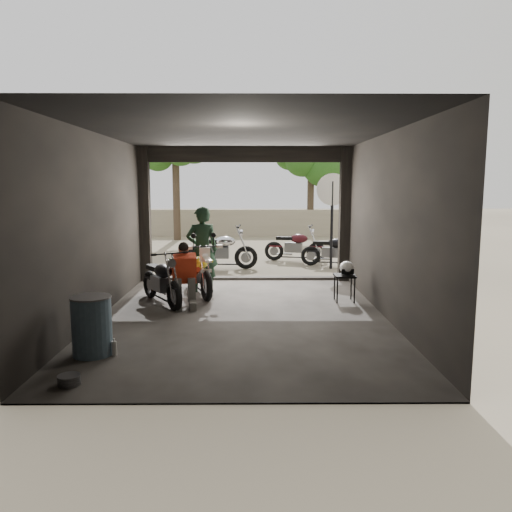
{
  "coord_description": "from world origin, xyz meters",
  "views": [
    {
      "loc": [
        0.18,
        -8.52,
        2.32
      ],
      "look_at": [
        0.24,
        0.6,
        1.01
      ],
      "focal_mm": 35.0,
      "sensor_mm": 36.0,
      "label": 1
    }
  ],
  "objects_px": {
    "outside_bike_a": "(220,247)",
    "outside_bike_c": "(333,248)",
    "mechanic": "(185,277)",
    "left_bike": "(161,277)",
    "outside_bike_b": "(295,243)",
    "sign_post": "(332,204)",
    "stool": "(345,278)",
    "main_bike": "(199,269)",
    "helmet": "(347,268)",
    "rider": "(202,250)",
    "oil_drum": "(92,327)"
  },
  "relations": [
    {
      "from": "outside_bike_c",
      "to": "sign_post",
      "type": "height_order",
      "value": "sign_post"
    },
    {
      "from": "outside_bike_b",
      "to": "outside_bike_c",
      "type": "distance_m",
      "value": 1.4
    },
    {
      "from": "main_bike",
      "to": "outside_bike_b",
      "type": "xyz_separation_m",
      "value": [
        2.44,
        4.69,
        -0.01
      ]
    },
    {
      "from": "main_bike",
      "to": "left_bike",
      "type": "distance_m",
      "value": 1.06
    },
    {
      "from": "stool",
      "to": "oil_drum",
      "type": "bearing_deg",
      "value": -142.14
    },
    {
      "from": "left_bike",
      "to": "outside_bike_b",
      "type": "bearing_deg",
      "value": 29.32
    },
    {
      "from": "outside_bike_a",
      "to": "outside_bike_b",
      "type": "distance_m",
      "value": 2.6
    },
    {
      "from": "helmet",
      "to": "stool",
      "type": "bearing_deg",
      "value": -146.79
    },
    {
      "from": "outside_bike_a",
      "to": "stool",
      "type": "height_order",
      "value": "outside_bike_a"
    },
    {
      "from": "outside_bike_a",
      "to": "rider",
      "type": "xyz_separation_m",
      "value": [
        -0.19,
        -3.02,
        0.32
      ]
    },
    {
      "from": "left_bike",
      "to": "mechanic",
      "type": "height_order",
      "value": "mechanic"
    },
    {
      "from": "left_bike",
      "to": "stool",
      "type": "height_order",
      "value": "left_bike"
    },
    {
      "from": "stool",
      "to": "sign_post",
      "type": "distance_m",
      "value": 4.2
    },
    {
      "from": "outside_bike_a",
      "to": "outside_bike_c",
      "type": "relative_size",
      "value": 1.14
    },
    {
      "from": "outside_bike_a",
      "to": "helmet",
      "type": "bearing_deg",
      "value": -142.81
    },
    {
      "from": "rider",
      "to": "mechanic",
      "type": "relative_size",
      "value": 1.56
    },
    {
      "from": "stool",
      "to": "rider",
      "type": "bearing_deg",
      "value": 161.65
    },
    {
      "from": "outside_bike_a",
      "to": "oil_drum",
      "type": "distance_m",
      "value": 7.21
    },
    {
      "from": "main_bike",
      "to": "left_bike",
      "type": "relative_size",
      "value": 1.06
    },
    {
      "from": "outside_bike_b",
      "to": "stool",
      "type": "relative_size",
      "value": 2.93
    },
    {
      "from": "outside_bike_a",
      "to": "outside_bike_b",
      "type": "height_order",
      "value": "outside_bike_a"
    },
    {
      "from": "main_bike",
      "to": "oil_drum",
      "type": "distance_m",
      "value": 3.95
    },
    {
      "from": "outside_bike_c",
      "to": "sign_post",
      "type": "relative_size",
      "value": 0.6
    },
    {
      "from": "rider",
      "to": "helmet",
      "type": "height_order",
      "value": "rider"
    },
    {
      "from": "oil_drum",
      "to": "main_bike",
      "type": "bearing_deg",
      "value": 74.65
    },
    {
      "from": "helmet",
      "to": "outside_bike_b",
      "type": "bearing_deg",
      "value": 77.82
    },
    {
      "from": "outside_bike_b",
      "to": "outside_bike_c",
      "type": "xyz_separation_m",
      "value": [
        0.98,
        -0.99,
        -0.02
      ]
    },
    {
      "from": "outside_bike_b",
      "to": "helmet",
      "type": "xyz_separation_m",
      "value": [
        0.57,
        -5.32,
        0.14
      ]
    },
    {
      "from": "oil_drum",
      "to": "sign_post",
      "type": "bearing_deg",
      "value": 58.38
    },
    {
      "from": "outside_bike_c",
      "to": "sign_post",
      "type": "bearing_deg",
      "value": -179.89
    },
    {
      "from": "outside_bike_b",
      "to": "rider",
      "type": "relative_size",
      "value": 0.88
    },
    {
      "from": "main_bike",
      "to": "left_bike",
      "type": "xyz_separation_m",
      "value": [
        -0.64,
        -0.85,
        -0.02
      ]
    },
    {
      "from": "outside_bike_a",
      "to": "mechanic",
      "type": "relative_size",
      "value": 1.5
    },
    {
      "from": "outside_bike_a",
      "to": "sign_post",
      "type": "relative_size",
      "value": 0.68
    },
    {
      "from": "main_bike",
      "to": "rider",
      "type": "distance_m",
      "value": 0.46
    },
    {
      "from": "main_bike",
      "to": "oil_drum",
      "type": "bearing_deg",
      "value": -125.21
    },
    {
      "from": "outside_bike_a",
      "to": "outside_bike_c",
      "type": "height_order",
      "value": "outside_bike_a"
    },
    {
      "from": "outside_bike_c",
      "to": "rider",
      "type": "height_order",
      "value": "rider"
    },
    {
      "from": "outside_bike_c",
      "to": "oil_drum",
      "type": "relative_size",
      "value": 1.91
    },
    {
      "from": "main_bike",
      "to": "outside_bike_c",
      "type": "bearing_deg",
      "value": 27.34
    },
    {
      "from": "outside_bike_a",
      "to": "mechanic",
      "type": "bearing_deg",
      "value": 176.9
    },
    {
      "from": "main_bike",
      "to": "helmet",
      "type": "height_order",
      "value": "main_bike"
    },
    {
      "from": "left_bike",
      "to": "stool",
      "type": "distance_m",
      "value": 3.6
    },
    {
      "from": "main_bike",
      "to": "sign_post",
      "type": "distance_m",
      "value": 4.82
    },
    {
      "from": "mechanic",
      "to": "helmet",
      "type": "xyz_separation_m",
      "value": [
        3.15,
        0.46,
        0.09
      ]
    },
    {
      "from": "outside_bike_b",
      "to": "outside_bike_c",
      "type": "height_order",
      "value": "outside_bike_b"
    },
    {
      "from": "oil_drum",
      "to": "mechanic",
      "type": "bearing_deg",
      "value": 71.73
    },
    {
      "from": "left_bike",
      "to": "helmet",
      "type": "distance_m",
      "value": 3.65
    },
    {
      "from": "left_bike",
      "to": "outside_bike_b",
      "type": "height_order",
      "value": "outside_bike_b"
    },
    {
      "from": "outside_bike_c",
      "to": "rider",
      "type": "bearing_deg",
      "value": 149.42
    }
  ]
}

